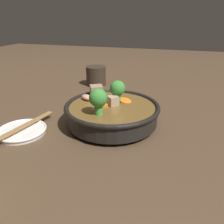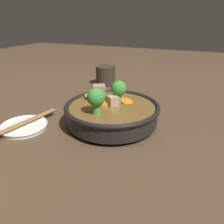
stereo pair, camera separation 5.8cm
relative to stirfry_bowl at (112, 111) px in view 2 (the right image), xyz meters
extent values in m
plane|color=#4C3826|center=(0.00, 0.00, -0.04)|extent=(3.00, 3.00, 0.00)
cylinder|color=black|center=(0.00, 0.00, -0.03)|extent=(0.13, 0.13, 0.01)
cylinder|color=black|center=(0.00, 0.00, -0.01)|extent=(0.24, 0.24, 0.04)
torus|color=black|center=(0.00, 0.00, 0.01)|extent=(0.25, 0.25, 0.01)
cylinder|color=brown|center=(0.00, 0.00, 0.00)|extent=(0.23, 0.23, 0.02)
cylinder|color=orange|center=(0.05, 0.00, 0.02)|extent=(0.05, 0.05, 0.01)
cylinder|color=orange|center=(0.04, -0.03, 0.02)|extent=(0.04, 0.04, 0.01)
cylinder|color=orange|center=(0.00, 0.02, 0.02)|extent=(0.04, 0.04, 0.01)
cylinder|color=green|center=(0.03, -0.01, 0.03)|extent=(0.02, 0.02, 0.03)
sphere|color=#388433|center=(0.03, -0.01, 0.05)|extent=(0.04, 0.04, 0.04)
cylinder|color=green|center=(-0.06, 0.01, 0.03)|extent=(0.02, 0.02, 0.03)
sphere|color=#388433|center=(-0.06, 0.01, 0.06)|extent=(0.04, 0.04, 0.04)
cube|color=#9E7F66|center=(0.05, 0.06, 0.03)|extent=(0.05, 0.05, 0.03)
cube|color=tan|center=(0.01, 0.00, 0.03)|extent=(0.03, 0.03, 0.02)
ellipsoid|color=#EA9E84|center=(0.02, 0.08, 0.02)|extent=(0.04, 0.05, 0.01)
cylinder|color=white|center=(-0.12, 0.20, -0.03)|extent=(0.11, 0.11, 0.01)
torus|color=white|center=(-0.12, 0.20, -0.03)|extent=(0.12, 0.12, 0.01)
cylinder|color=#33281E|center=(0.33, 0.17, 0.00)|extent=(0.08, 0.08, 0.08)
torus|color=#33281E|center=(0.37, 0.17, 0.00)|extent=(0.04, 0.01, 0.04)
cylinder|color=olive|center=(-0.11, 0.20, -0.02)|extent=(0.21, 0.05, 0.01)
cylinder|color=olive|center=(-0.12, 0.20, -0.02)|extent=(0.21, 0.05, 0.01)
camera|label=1|loc=(-0.51, -0.16, 0.23)|focal=35.00mm
camera|label=2|loc=(-0.49, -0.21, 0.23)|focal=35.00mm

